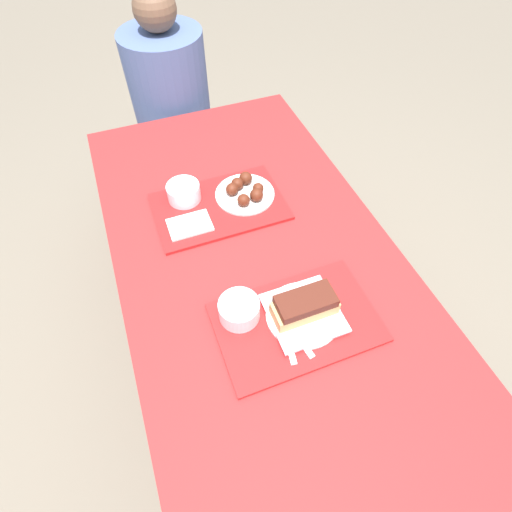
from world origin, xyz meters
TOP-DOWN VIEW (x-y plane):
  - ground_plane at (0.00, 0.00)m, footprint 12.00×12.00m
  - picnic_table at (0.00, 0.00)m, footprint 0.85×1.71m
  - picnic_bench_far at (0.00, 1.08)m, footprint 0.81×0.28m
  - tray_near at (0.02, -0.23)m, footprint 0.44×0.28m
  - tray_far at (-0.05, 0.27)m, footprint 0.44×0.28m
  - bowl_coleslaw_near at (-0.12, -0.16)m, footprint 0.11×0.11m
  - brisket_sandwich_plate at (0.04, -0.22)m, footprint 0.21×0.21m
  - plastic_fork_near at (-0.03, -0.26)m, footprint 0.04×0.17m
  - plastic_knife_near at (-0.01, -0.26)m, footprint 0.05×0.17m
  - bowl_coleslaw_far at (-0.15, 0.34)m, footprint 0.11×0.11m
  - wings_plate_far at (0.05, 0.28)m, footprint 0.20×0.20m
  - napkin_far at (-0.16, 0.21)m, footprint 0.14×0.10m
  - person_seated_across at (-0.03, 1.08)m, footprint 0.36×0.36m

SIDE VIEW (x-z plane):
  - ground_plane at x=0.00m, z-range 0.00..0.00m
  - picnic_bench_far at x=0.00m, z-range 0.15..0.61m
  - picnic_table at x=0.00m, z-range 0.28..1.01m
  - tray_near at x=0.02m, z-range 0.73..0.74m
  - tray_far at x=-0.05m, z-range 0.73..0.74m
  - person_seated_across at x=-0.03m, z-range 0.40..1.09m
  - plastic_fork_near at x=-0.03m, z-range 0.74..0.75m
  - plastic_knife_near at x=-0.01m, z-range 0.74..0.75m
  - napkin_far at x=-0.16m, z-range 0.74..0.75m
  - wings_plate_far at x=0.05m, z-range 0.74..0.79m
  - bowl_coleslaw_near at x=-0.12m, z-range 0.75..0.81m
  - bowl_coleslaw_far at x=-0.15m, z-range 0.75..0.81m
  - brisket_sandwich_plate at x=0.04m, z-range 0.73..0.82m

